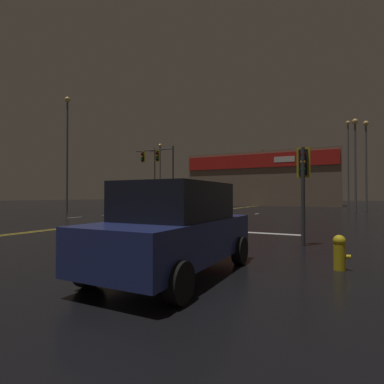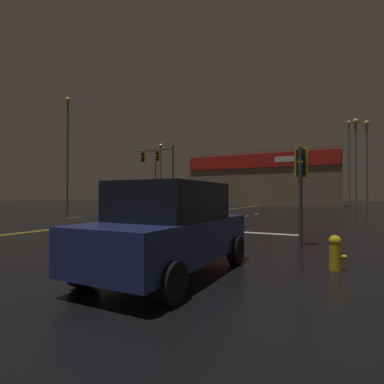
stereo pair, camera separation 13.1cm
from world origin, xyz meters
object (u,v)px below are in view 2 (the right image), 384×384
(parked_car, at_px, (171,228))
(streetlight_median_approach, at_px, (68,141))
(streetlight_near_left, at_px, (367,154))
(streetlight_far_median, at_px, (356,152))
(traffic_signal_median, at_px, (158,163))
(traffic_signal_corner_northwest, at_px, (145,187))
(traffic_signal_corner_southeast, at_px, (301,173))
(streetlight_near_right, at_px, (349,154))
(fire_hydrant, at_px, (335,252))
(streetlight_far_left, at_px, (161,167))

(parked_car, bearing_deg, streetlight_median_approach, 143.23)
(streetlight_near_left, xyz_separation_m, streetlight_far_median, (-1.22, -3.73, -0.27))
(traffic_signal_median, height_order, traffic_signal_corner_northwest, traffic_signal_median)
(traffic_signal_corner_southeast, xyz_separation_m, parked_car, (-1.97, -4.97, -1.40))
(traffic_signal_corner_southeast, distance_m, traffic_signal_corner_northwest, 33.58)
(streetlight_near_left, height_order, parked_car, streetlight_near_left)
(streetlight_near_left, height_order, streetlight_near_right, streetlight_near_right)
(traffic_signal_median, bearing_deg, fire_hydrant, -46.42)
(traffic_signal_corner_southeast, height_order, fire_hydrant, traffic_signal_corner_southeast)
(traffic_signal_corner_northwest, bearing_deg, parked_car, -53.78)
(traffic_signal_median, bearing_deg, streetlight_far_left, 121.76)
(traffic_signal_corner_southeast, distance_m, streetlight_far_median, 24.60)
(traffic_signal_corner_southeast, xyz_separation_m, streetlight_near_right, (2.19, 36.10, 5.09))
(traffic_signal_median, distance_m, streetlight_far_left, 22.00)
(streetlight_near_left, height_order, streetlight_far_median, streetlight_near_left)
(traffic_signal_corner_northwest, xyz_separation_m, streetlight_far_median, (25.85, 0.03, 3.22))
(streetlight_far_median, bearing_deg, traffic_signal_corner_southeast, -95.99)
(traffic_signal_corner_southeast, relative_size, streetlight_near_right, 0.27)
(traffic_signal_corner_northwest, bearing_deg, traffic_signal_median, -50.67)
(streetlight_near_right, height_order, streetlight_median_approach, streetlight_near_right)
(streetlight_median_approach, bearing_deg, streetlight_near_left, 30.08)
(traffic_signal_median, bearing_deg, streetlight_near_left, 42.71)
(traffic_signal_corner_southeast, bearing_deg, traffic_signal_median, 138.00)
(streetlight_median_approach, distance_m, fire_hydrant, 30.14)
(streetlight_near_right, bearing_deg, parked_car, -95.79)
(traffic_signal_median, distance_m, streetlight_near_right, 28.79)
(traffic_signal_corner_southeast, height_order, streetlight_median_approach, streetlight_median_approach)
(streetlight_near_right, height_order, streetlight_far_median, streetlight_near_right)
(traffic_signal_corner_southeast, relative_size, traffic_signal_corner_northwest, 0.83)
(traffic_signal_corner_northwest, xyz_separation_m, parked_car, (21.34, -29.13, -1.90))
(streetlight_median_approach, relative_size, fire_hydrant, 15.77)
(streetlight_far_median, bearing_deg, streetlight_median_approach, -154.99)
(traffic_signal_corner_southeast, bearing_deg, fire_hydrant, -71.47)
(parked_car, bearing_deg, traffic_signal_median, 123.86)
(streetlight_far_left, distance_m, streetlight_far_median, 28.25)
(traffic_signal_corner_southeast, xyz_separation_m, streetlight_median_approach, (-24.26, 11.69, 5.04))
(streetlight_near_right, bearing_deg, traffic_signal_median, -123.00)
(traffic_signal_corner_southeast, bearing_deg, streetlight_far_left, 129.09)
(traffic_signal_corner_southeast, height_order, traffic_signal_corner_northwest, traffic_signal_corner_northwest)
(fire_hydrant, xyz_separation_m, parked_car, (-3.02, -1.86, 0.55))
(traffic_signal_median, distance_m, streetlight_median_approach, 11.23)
(streetlight_far_left, bearing_deg, streetlight_near_left, -5.56)
(traffic_signal_corner_southeast, distance_m, fire_hydrant, 3.82)
(fire_hydrant, bearing_deg, streetlight_near_right, 88.32)
(traffic_signal_median, height_order, streetlight_near_left, streetlight_near_left)
(streetlight_median_approach, xyz_separation_m, streetlight_far_left, (-0.68, 19.02, -0.98))
(traffic_signal_corner_northwest, relative_size, streetlight_median_approach, 0.32)
(traffic_signal_corner_northwest, xyz_separation_m, streetlight_near_left, (27.07, 3.76, 3.49))
(traffic_signal_median, relative_size, traffic_signal_corner_southeast, 1.87)
(streetlight_near_right, bearing_deg, traffic_signal_corner_northwest, -154.92)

